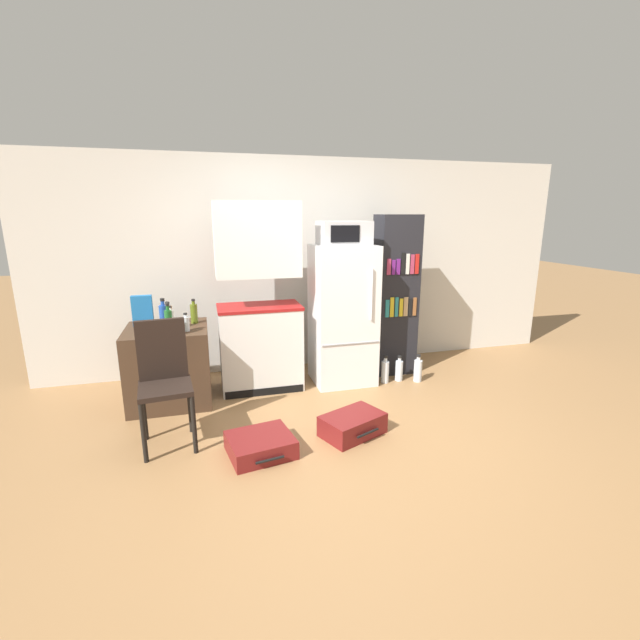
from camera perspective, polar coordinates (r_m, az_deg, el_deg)
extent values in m
plane|color=olive|center=(3.68, 4.56, -15.86)|extent=(24.00, 24.00, 0.00)
cube|color=beige|center=(5.20, -0.53, 7.38)|extent=(6.40, 0.10, 2.47)
cube|color=#422D1E|center=(4.50, -19.45, -5.67)|extent=(0.77, 0.72, 0.76)
cube|color=silver|center=(4.61, -7.92, -3.76)|extent=(0.84, 0.48, 0.88)
cube|color=maroon|center=(4.49, -8.11, 1.75)|extent=(0.86, 0.49, 0.03)
cube|color=silver|center=(4.40, -8.42, 10.60)|extent=(0.84, 0.41, 0.75)
cube|color=black|center=(4.52, -7.34, -9.49)|extent=(0.81, 0.01, 0.08)
cube|color=white|center=(4.67, 3.05, 0.66)|extent=(0.65, 0.57, 1.51)
cube|color=gray|center=(4.47, 4.17, -3.19)|extent=(0.63, 0.01, 0.01)
cylinder|color=silver|center=(4.41, 6.94, 3.40)|extent=(0.02, 0.02, 0.53)
cube|color=#B7B7BC|center=(4.55, 3.20, 11.51)|extent=(0.52, 0.37, 0.25)
cube|color=black|center=(4.35, 3.39, 11.40)|extent=(0.30, 0.01, 0.17)
cube|color=black|center=(5.00, 9.99, 3.18)|extent=(0.46, 0.32, 1.83)
cube|color=teal|center=(4.80, 8.96, 1.51)|extent=(0.04, 0.01, 0.20)
cube|color=gold|center=(4.82, 9.57, 1.68)|extent=(0.04, 0.01, 0.22)
cube|color=teal|center=(4.84, 10.17, 1.71)|extent=(0.04, 0.01, 0.22)
cube|color=gold|center=(4.87, 10.76, 1.64)|extent=(0.04, 0.01, 0.20)
cube|color=tan|center=(4.89, 11.35, 1.76)|extent=(0.05, 0.01, 0.22)
cube|color=black|center=(4.92, 11.93, 1.69)|extent=(0.04, 0.01, 0.20)
cube|color=brown|center=(4.94, 12.51, 1.76)|extent=(0.04, 0.01, 0.21)
cube|color=#A33351|center=(4.72, 9.17, 7.01)|extent=(0.04, 0.01, 0.17)
cube|color=#661E75|center=(4.75, 9.79, 6.93)|extent=(0.04, 0.01, 0.16)
cube|color=#661E75|center=(4.77, 10.40, 7.00)|extent=(0.04, 0.01, 0.17)
cube|color=black|center=(4.79, 11.03, 7.40)|extent=(0.04, 0.01, 0.24)
cube|color=silver|center=(4.82, 11.62, 7.32)|extent=(0.04, 0.01, 0.22)
cube|color=#A33351|center=(4.84, 12.22, 7.27)|extent=(0.04, 0.01, 0.21)
cube|color=red|center=(4.87, 12.81, 7.30)|extent=(0.04, 0.01, 0.22)
cylinder|color=white|center=(4.53, -19.30, 0.42)|extent=(0.06, 0.06, 0.14)
cylinder|color=white|center=(4.52, -19.38, 1.43)|extent=(0.03, 0.03, 0.02)
cylinder|color=black|center=(4.51, -19.40, 1.67)|extent=(0.03, 0.03, 0.01)
cylinder|color=#1E47A3|center=(4.29, -20.10, 0.29)|extent=(0.08, 0.08, 0.24)
cylinder|color=#1E47A3|center=(4.26, -20.26, 2.13)|extent=(0.03, 0.03, 0.04)
cylinder|color=black|center=(4.26, -20.29, 2.57)|extent=(0.04, 0.04, 0.02)
cylinder|color=#1E6028|center=(4.06, -19.50, -0.42)|extent=(0.07, 0.07, 0.24)
cylinder|color=#1E6028|center=(4.03, -19.66, 1.51)|extent=(0.03, 0.03, 0.04)
cylinder|color=black|center=(4.02, -19.70, 1.97)|extent=(0.03, 0.03, 0.02)
cylinder|color=brown|center=(4.63, -19.58, 0.79)|extent=(0.08, 0.08, 0.16)
cylinder|color=brown|center=(4.61, -19.68, 1.93)|extent=(0.04, 0.04, 0.03)
cylinder|color=black|center=(4.61, -19.70, 2.20)|extent=(0.04, 0.04, 0.02)
cylinder|color=silver|center=(4.20, -17.44, -0.51)|extent=(0.07, 0.07, 0.14)
cylinder|color=silver|center=(4.18, -17.52, 0.55)|extent=(0.03, 0.03, 0.02)
cylinder|color=black|center=(4.18, -17.54, 0.80)|extent=(0.03, 0.03, 0.01)
cylinder|color=#566619|center=(4.48, -16.45, 0.81)|extent=(0.07, 0.07, 0.19)
cylinder|color=#566619|center=(4.45, -16.55, 2.23)|extent=(0.03, 0.03, 0.03)
cylinder|color=black|center=(4.45, -16.57, 2.57)|extent=(0.04, 0.04, 0.02)
cylinder|color=silver|center=(4.38, -21.52, -0.95)|extent=(0.12, 0.12, 0.03)
cube|color=#1E66A8|center=(4.53, -22.59, 1.16)|extent=(0.19, 0.07, 0.30)
cylinder|color=black|center=(3.55, -22.47, -13.78)|extent=(0.04, 0.04, 0.48)
cylinder|color=black|center=(3.55, -16.45, -13.25)|extent=(0.04, 0.04, 0.48)
cylinder|color=black|center=(3.88, -22.41, -11.36)|extent=(0.04, 0.04, 0.48)
cylinder|color=black|center=(3.88, -16.95, -10.88)|extent=(0.04, 0.04, 0.48)
cube|color=black|center=(3.61, -19.91, -8.56)|extent=(0.44, 0.44, 0.04)
cube|color=black|center=(3.69, -20.34, -3.67)|extent=(0.38, 0.09, 0.50)
cube|color=maroon|center=(3.51, -7.93, -16.16)|extent=(0.55, 0.50, 0.15)
cylinder|color=black|center=(3.32, -6.67, -18.04)|extent=(0.22, 0.06, 0.02)
cube|color=maroon|center=(3.75, 4.36, -13.74)|extent=(0.61, 0.51, 0.18)
cylinder|color=black|center=(3.63, 6.41, -14.76)|extent=(0.22, 0.11, 0.02)
cylinder|color=silver|center=(4.92, 10.49, -6.68)|extent=(0.08, 0.08, 0.23)
cylinder|color=silver|center=(4.88, 10.56, -5.20)|extent=(0.04, 0.04, 0.04)
cylinder|color=black|center=(4.87, 10.58, -4.85)|extent=(0.04, 0.04, 0.02)
cylinder|color=silver|center=(4.84, 8.67, -6.87)|extent=(0.08, 0.08, 0.24)
cylinder|color=silver|center=(4.79, 8.73, -5.25)|extent=(0.04, 0.04, 0.04)
cylinder|color=black|center=(4.78, 8.75, -4.86)|extent=(0.04, 0.04, 0.03)
cylinder|color=silver|center=(4.94, 12.92, -6.62)|extent=(0.09, 0.09, 0.24)
cylinder|color=silver|center=(4.89, 13.01, -5.03)|extent=(0.04, 0.04, 0.04)
cylinder|color=black|center=(4.88, 13.03, -4.65)|extent=(0.05, 0.05, 0.03)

